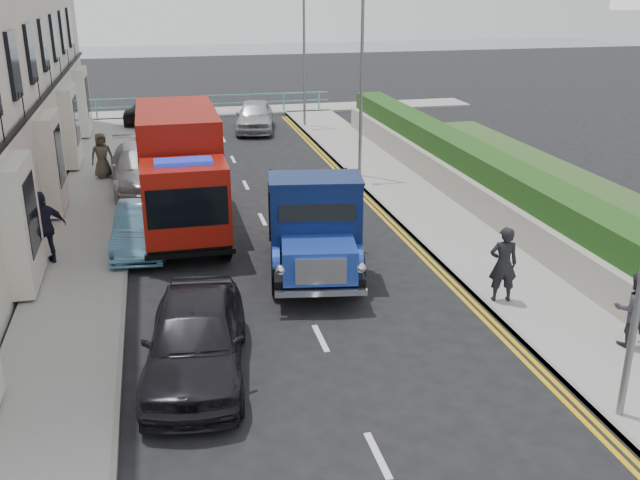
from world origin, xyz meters
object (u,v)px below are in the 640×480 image
Objects in this scene: lamp_mid at (358,70)px; lamp_far at (302,45)px; red_lorry at (180,169)px; bedford_lorry at (315,232)px; parked_car_front at (196,338)px; pedestrian_east_near at (503,264)px.

lamp_mid is 10.00m from lamp_far.
red_lorry is (-6.60, -4.28, -2.15)m from lamp_mid.
red_lorry reaches higher than bedford_lorry.
bedford_lorry is 5.49m from red_lorry.
lamp_mid is at bearing 69.77° from parked_car_front.
red_lorry is (-3.02, 4.54, 0.64)m from bedford_lorry.
red_lorry reaches higher than parked_car_front.
parked_car_front is at bearing -117.80° from lamp_mid.
pedestrian_east_near is (7.00, 1.51, 0.24)m from parked_car_front.
red_lorry is at bearing -114.79° from lamp_far.
pedestrian_east_near is at bearing -88.88° from lamp_mid.
lamp_far is at bearing 90.00° from lamp_mid.
parked_car_front is at bearing -119.22° from bedford_lorry.
lamp_far reaches higher than parked_car_front.
bedford_lorry is 4.57m from pedestrian_east_near.
lamp_mid is 1.00× the size of lamp_far.
bedford_lorry reaches higher than parked_car_front.
lamp_mid is 1.05× the size of red_lorry.
red_lorry is at bearing -34.71° from pedestrian_east_near.
bedford_lorry is (-3.58, -18.82, -2.79)m from lamp_far.
lamp_far is 1.55× the size of parked_car_front.
lamp_mid is 1.55× the size of parked_car_front.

